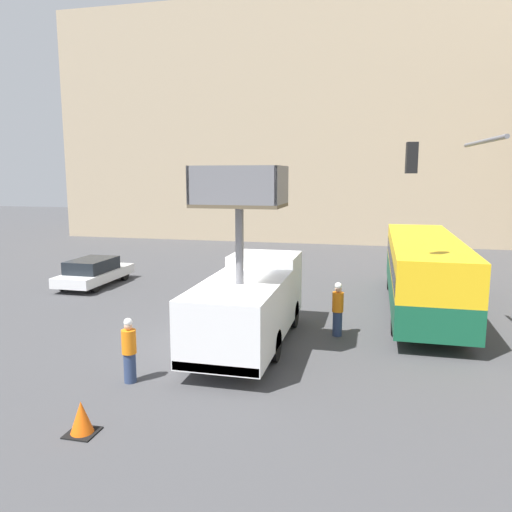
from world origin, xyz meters
TOP-DOWN VIEW (x-y plane):
  - ground_plane at (0.00, 0.00)m, footprint 120.00×120.00m
  - building_backdrop_far at (0.00, 29.29)m, footprint 44.00×10.00m
  - utility_truck at (0.84, -0.04)m, footprint 2.53×6.87m
  - city_bus at (6.56, 5.74)m, footprint 2.58×11.37m
  - traffic_light_pole at (8.13, 0.79)m, footprint 4.18×3.93m
  - road_worker_near_truck at (-1.51, -3.55)m, footprint 0.38×0.38m
  - road_worker_directing at (3.49, 1.62)m, footprint 0.38×0.38m
  - traffic_cone_near_truck at (-1.24, -6.21)m, footprint 0.63×0.63m
  - parked_car_curbside at (-8.78, 6.67)m, footprint 1.90×4.58m

SIDE VIEW (x-z plane):
  - ground_plane at x=0.00m, z-range 0.00..0.00m
  - traffic_cone_near_truck at x=-1.24m, z-range -0.02..0.70m
  - parked_car_curbside at x=-8.78m, z-range 0.02..1.37m
  - road_worker_near_truck at x=-1.51m, z-range -0.01..1.74m
  - road_worker_directing at x=3.49m, z-range 0.00..1.85m
  - utility_truck at x=0.84m, z-range -1.32..4.33m
  - city_bus at x=6.56m, z-range 0.28..3.20m
  - traffic_light_pole at x=8.13m, z-range 1.19..7.83m
  - building_backdrop_far at x=0.00m, z-range 0.00..18.98m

